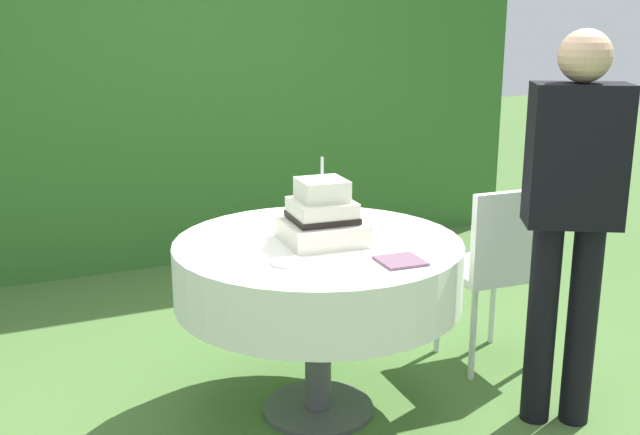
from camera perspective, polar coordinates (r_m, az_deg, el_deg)
The scene contains 10 objects.
ground_plane at distance 3.40m, azimuth -0.14°, elevation -14.14°, with size 20.00×20.00×0.00m, color #476B33.
foliage_hedge at distance 5.39m, azimuth -11.59°, elevation 12.68°, with size 5.13×0.70×2.92m, color #336628.
cake_table at distance 3.14m, azimuth -0.15°, elevation -4.03°, with size 1.18×1.18×0.76m.
wedding_cake at distance 3.07m, azimuth 0.21°, elevation 0.03°, with size 0.34×0.33×0.35m.
serving_plate_near at distance 3.36m, azimuth -2.61°, elevation -0.34°, with size 0.14×0.14×0.01m, color white.
serving_plate_far at distance 3.14m, azimuth 5.75°, elevation -1.50°, with size 0.11×0.11×0.01m, color white.
serving_plate_left at distance 2.83m, azimuth -2.48°, elevation -3.32°, with size 0.13×0.13×0.01m, color white.
napkin_stack at distance 2.85m, azimuth 6.02°, elevation -3.24°, with size 0.16×0.16×0.01m, color #6B4C60.
garden_chair at distance 3.66m, azimuth 13.03°, elevation -3.10°, with size 0.42×0.42×0.89m.
standing_person at distance 3.14m, azimuth 18.27°, elevation 0.88°, with size 0.41×0.35×1.60m.
Camera 1 is at (-1.22, -2.70, 1.66)m, focal length 42.95 mm.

